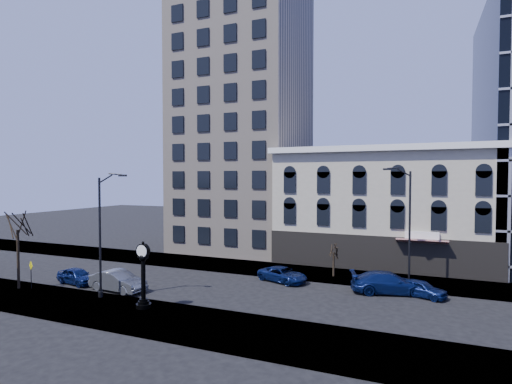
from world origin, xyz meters
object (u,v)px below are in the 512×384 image
at_px(warning_sign, 31,270).
at_px(car_near_a, 77,276).
at_px(street_lamp_near, 108,202).
at_px(street_clock, 143,278).
at_px(car_near_b, 118,281).

relative_size(warning_sign, car_near_a, 0.56).
relative_size(street_lamp_near, car_near_a, 2.37).
relative_size(street_clock, warning_sign, 2.06).
bearing_deg(warning_sign, street_lamp_near, 25.37).
distance_m(street_clock, car_near_a, 10.41).
xyz_separation_m(street_clock, car_near_b, (-4.90, 2.94, -1.42)).
xyz_separation_m(warning_sign, car_near_a, (1.91, 2.94, -1.00)).
relative_size(car_near_a, car_near_b, 0.81).
distance_m(street_clock, car_near_b, 5.89).
bearing_deg(street_clock, car_near_a, 161.41).
xyz_separation_m(street_lamp_near, car_near_b, (-0.90, 1.95, -6.62)).
xyz_separation_m(street_clock, car_near_a, (-9.75, 3.30, -1.55)).
height_order(warning_sign, car_near_a, warning_sign).
height_order(street_clock, warning_sign, street_clock).
distance_m(street_clock, warning_sign, 11.68).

